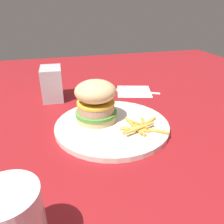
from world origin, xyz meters
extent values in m
plane|color=maroon|center=(0.00, 0.00, 0.00)|extent=(1.60, 1.60, 0.00)
cylinder|color=silver|center=(0.01, 0.02, 0.01)|extent=(0.27, 0.27, 0.01)
cylinder|color=tan|center=(-0.02, -0.01, 0.02)|extent=(0.10, 0.10, 0.02)
cylinder|color=#4C9338|center=(-0.02, -0.01, 0.03)|extent=(0.10, 0.10, 0.01)
cylinder|color=tan|center=(-0.02, -0.01, 0.04)|extent=(0.09, 0.09, 0.02)
cylinder|color=yellow|center=(-0.02, -0.01, 0.06)|extent=(0.09, 0.09, 0.01)
ellipsoid|color=tan|center=(-0.02, -0.01, 0.09)|extent=(0.10, 0.10, 0.05)
cylinder|color=gold|center=(0.03, 0.10, 0.02)|extent=(0.05, 0.07, 0.01)
cylinder|color=gold|center=(0.02, 0.08, 0.02)|extent=(0.04, 0.04, 0.01)
cylinder|color=#E5B251|center=(0.05, 0.07, 0.02)|extent=(0.04, 0.07, 0.01)
cylinder|color=gold|center=(0.04, 0.07, 0.02)|extent=(0.08, 0.02, 0.01)
cylinder|color=gold|center=(0.05, 0.06, 0.02)|extent=(0.03, 0.06, 0.01)
cylinder|color=gold|center=(0.06, 0.07, 0.02)|extent=(0.05, 0.01, 0.01)
cylinder|color=gold|center=(0.05, 0.05, 0.02)|extent=(0.03, 0.04, 0.01)
cylinder|color=gold|center=(0.06, 0.10, 0.02)|extent=(0.05, 0.07, 0.01)
cylinder|color=gold|center=(0.04, 0.09, 0.02)|extent=(0.05, 0.01, 0.01)
cylinder|color=gold|center=(0.06, 0.07, 0.02)|extent=(0.03, 0.08, 0.01)
cube|color=white|center=(-0.21, 0.16, 0.00)|extent=(0.14, 0.14, 0.00)
cube|color=silver|center=(-0.19, 0.18, 0.00)|extent=(0.07, 0.10, 0.00)
cube|color=silver|center=(-0.23, 0.12, 0.00)|extent=(0.04, 0.04, 0.00)
cylinder|color=silver|center=(-0.25, 0.10, 0.00)|extent=(0.02, 0.03, 0.00)
cylinder|color=silver|center=(-0.24, 0.09, 0.00)|extent=(0.02, 0.03, 0.00)
cylinder|color=silver|center=(-0.24, 0.09, 0.00)|extent=(0.02, 0.03, 0.00)
cube|color=#B7BABF|center=(-0.22, -0.11, 0.05)|extent=(0.09, 0.06, 0.10)
camera|label=1|loc=(0.46, -0.10, 0.27)|focal=36.41mm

